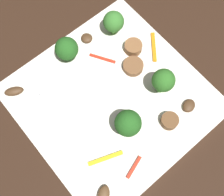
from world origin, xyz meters
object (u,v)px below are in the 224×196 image
Objects in this scene: broccoli_floret_3 at (163,81)px; sausage_slice_1 at (169,121)px; pepper_strip_2 at (102,58)px; pepper_strip_3 at (106,158)px; mushroom_0 at (189,106)px; mushroom_2 at (14,91)px; broccoli_floret_2 at (128,123)px; mushroom_1 at (87,38)px; sausage_slice_0 at (133,47)px; plate at (112,99)px; mushroom_3 at (103,195)px; broccoli_floret_0 at (114,22)px; sausage_slice_2 at (133,66)px; fork at (61,107)px; pepper_strip_0 at (134,167)px; broccoli_floret_1 at (67,49)px; pepper_strip_1 at (154,47)px.

broccoli_floret_3 is 0.07m from sausage_slice_1.
pepper_strip_2 is 0.85× the size of pepper_strip_3.
mushroom_2 is at bearing 44.88° from mushroom_0.
broccoli_floret_2 reaches higher than pepper_strip_2.
sausage_slice_0 is at bearing -143.90° from mushroom_1.
mushroom_3 is (-0.11, 0.11, 0.01)m from plate.
sausage_slice_2 is (-0.08, 0.02, -0.02)m from broccoli_floret_0.
broccoli_floret_0 reaches higher than mushroom_1.
broccoli_floret_0 is 0.07m from pepper_strip_2.
sausage_slice_0 is at bearing -97.42° from fork.
broccoli_floret_2 reaches higher than sausage_slice_2.
mushroom_3 is 0.77× the size of pepper_strip_0.
plate is 0.11m from broccoli_floret_1.
sausage_slice_1 reaches higher than pepper_strip_3.
broccoli_floret_1 reaches higher than mushroom_3.
pepper_strip_0 is at bearing 100.94° from sausage_slice_1.
broccoli_floret_3 reaches higher than pepper_strip_2.
sausage_slice_0 is at bearing -110.95° from pepper_strip_2.
broccoli_floret_1 reaches higher than pepper_strip_0.
broccoli_floret_3 reaches higher than sausage_slice_0.
mushroom_2 is at bearing 85.46° from broccoli_floret_0.
fork is 3.11× the size of pepper_strip_1.
pepper_strip_3 is at bearing 142.09° from pepper_strip_2.
sausage_slice_0 reaches higher than pepper_strip_1.
mushroom_0 and mushroom_1 have the same top height.
plate is at bearing 152.72° from pepper_strip_2.
fork is 0.13m from mushroom_1.
fork is at bearing 122.79° from mushroom_1.
broccoli_floret_3 is 0.07m from sausage_slice_2.
mushroom_0 is (-0.04, -0.10, -0.03)m from broccoli_floret_2.
mushroom_2 is at bearing 73.19° from pepper_strip_2.
sausage_slice_2 is (-0.09, -0.07, -0.03)m from broccoli_floret_1.
pepper_strip_3 is at bearing 149.28° from mushroom_1.
pepper_strip_1 is at bearing -32.87° from sausage_slice_1.
mushroom_2 is 0.83× the size of pepper_strip_0.
fork is 0.16m from mushroom_3.
broccoli_floret_0 is 0.19m from sausage_slice_1.
mushroom_1 is (0.01, -0.05, -0.03)m from broccoli_floret_1.
mushroom_0 is 1.18× the size of mushroom_1.
broccoli_floret_0 is 0.08m from pepper_strip_1.
broccoli_floret_3 is 1.95× the size of mushroom_3.
broccoli_floret_1 is 0.05m from mushroom_1.
pepper_strip_2 is (-0.03, 0.05, -0.03)m from broccoli_floret_0.
broccoli_floret_2 reaches higher than pepper_strip_3.
broccoli_floret_2 is at bearing 70.25° from mushroom_0.
broccoli_floret_1 is 0.07m from pepper_strip_2.
broccoli_floret_1 is 2.11× the size of mushroom_0.
broccoli_floret_1 is at bearing 28.76° from broccoli_floret_3.
plate is 9.32× the size of sausage_slice_0.
sausage_slice_0 is at bearing -0.54° from mushroom_0.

